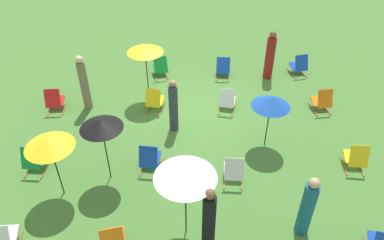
{
  "coord_description": "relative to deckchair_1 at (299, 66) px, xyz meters",
  "views": [
    {
      "loc": [
        -0.18,
        9.81,
        7.11
      ],
      "look_at": [
        0.0,
        1.2,
        0.5
      ],
      "focal_mm": 34.73,
      "sensor_mm": 36.0,
      "label": 1
    }
  ],
  "objects": [
    {
      "name": "umbrella_4",
      "position": [
        5.97,
        5.4,
        1.38
      ],
      "size": [
        1.04,
        1.04,
        1.87
      ],
      "color": "black",
      "rests_on": "ground"
    },
    {
      "name": "deckchair_5",
      "position": [
        -0.47,
        4.93,
        0.0
      ],
      "size": [
        0.52,
        0.79,
        0.83
      ],
      "rotation": [
        0.0,
        0.0,
        -0.07
      ],
      "color": "olive",
      "rests_on": "ground"
    },
    {
      "name": "deckchair_12",
      "position": [
        5.11,
        2.37,
        0.0
      ],
      "size": [
        0.6,
        0.83,
        0.83
      ],
      "rotation": [
        0.0,
        0.0,
        -0.17
      ],
      "color": "olive",
      "rests_on": "ground"
    },
    {
      "name": "deckchair_9",
      "position": [
        -0.26,
        2.3,
        0.0
      ],
      "size": [
        0.59,
        0.83,
        0.83
      ],
      "rotation": [
        0.0,
        0.0,
        0.16
      ],
      "color": "olive",
      "rests_on": "ground"
    },
    {
      "name": "deckchair_10",
      "position": [
        7.99,
        5.18,
        0.0
      ],
      "size": [
        0.51,
        0.78,
        0.83
      ],
      "rotation": [
        0.0,
        0.0,
        -0.05
      ],
      "color": "olive",
      "rests_on": "ground"
    },
    {
      "name": "umbrella_1",
      "position": [
        5.39,
        1.67,
        1.45
      ],
      "size": [
        1.14,
        1.14,
        1.94
      ],
      "color": "black",
      "rests_on": "ground"
    },
    {
      "name": "umbrella_2",
      "position": [
        1.77,
        3.99,
        1.12
      ],
      "size": [
        1.06,
        1.06,
        1.64
      ],
      "color": "black",
      "rests_on": "ground"
    },
    {
      "name": "deckchair_1",
      "position": [
        0.0,
        0.0,
        0.0
      ],
      "size": [
        0.64,
        0.85,
        0.83
      ],
      "rotation": [
        0.0,
        0.0,
        0.24
      ],
      "color": "olive",
      "rests_on": "ground"
    },
    {
      "name": "deckchair_8",
      "position": [
        8.31,
        2.45,
        0.0
      ],
      "size": [
        0.54,
        0.8,
        0.83
      ],
      "rotation": [
        0.0,
        0.0,
        0.09
      ],
      "color": "olive",
      "rests_on": "ground"
    },
    {
      "name": "deckchair_6",
      "position": [
        5.12,
        0.25,
        0.0
      ],
      "size": [
        0.67,
        0.86,
        0.83
      ],
      "rotation": [
        0.0,
        0.0,
        0.28
      ],
      "color": "olive",
      "rests_on": "ground"
    },
    {
      "name": "deckchair_3",
      "position": [
        2.79,
        5.47,
        0.0
      ],
      "size": [
        0.52,
        0.79,
        0.83
      ],
      "rotation": [
        0.0,
        0.0,
        -0.06
      ],
      "color": "olive",
      "rests_on": "ground"
    },
    {
      "name": "person_1",
      "position": [
        3.46,
        7.42,
        0.49
      ],
      "size": [
        0.39,
        0.39,
        1.79
      ],
      "rotation": [
        0.0,
        0.0,
        0.68
      ],
      "color": "black",
      "rests_on": "ground"
    },
    {
      "name": "deckchair_11",
      "position": [
        7.8,
        7.57,
        0.0
      ],
      "size": [
        0.57,
        0.81,
        0.83
      ],
      "rotation": [
        0.0,
        0.0,
        0.13
      ],
      "color": "olive",
      "rests_on": "ground"
    },
    {
      "name": "umbrella_3",
      "position": [
        3.95,
        7.02,
        1.46
      ],
      "size": [
        1.29,
        1.29,
        1.96
      ],
      "color": "black",
      "rests_on": "ground"
    },
    {
      "name": "person_0",
      "position": [
        1.17,
        0.22,
        0.49
      ],
      "size": [
        0.42,
        0.42,
        1.81
      ],
      "rotation": [
        0.0,
        0.0,
        0.31
      ],
      "color": "maroon",
      "rests_on": "ground"
    },
    {
      "name": "umbrella_0",
      "position": [
        7.04,
        5.96,
        1.29
      ],
      "size": [
        1.13,
        1.13,
        1.8
      ],
      "color": "black",
      "rests_on": "ground"
    },
    {
      "name": "deckchair_4",
      "position": [
        2.82,
        0.24,
        0.0
      ],
      "size": [
        0.51,
        0.78,
        0.83
      ],
      "rotation": [
        0.0,
        0.0,
        -0.05
      ],
      "color": "olive",
      "rests_on": "ground"
    },
    {
      "name": "person_4",
      "position": [
        1.35,
        6.97,
        0.42
      ],
      "size": [
        0.43,
        0.43,
        1.67
      ],
      "rotation": [
        0.0,
        0.0,
        3.8
      ],
      "color": "#195972",
      "rests_on": "ground"
    },
    {
      "name": "deckchair_14",
      "position": [
        4.96,
        5.07,
        0.0
      ],
      "size": [
        0.55,
        0.8,
        0.83
      ],
      "rotation": [
        0.0,
        0.0,
        -0.1
      ],
      "color": "olive",
      "rests_on": "ground"
    },
    {
      "name": "person_2",
      "position": [
        7.31,
        2.28,
        0.55
      ],
      "size": [
        0.37,
        0.37,
        1.88
      ],
      "rotation": [
        0.0,
        0.0,
        3.65
      ],
      "color": "#72664C",
      "rests_on": "ground"
    },
    {
      "name": "ground_plane",
      "position": [
        3.88,
        2.36,
        -0.37
      ],
      "size": [
        40.0,
        40.0,
        0.0
      ],
      "primitive_type": "plane",
      "color": "#477A33"
    },
    {
      "name": "person_3",
      "position": [
        4.43,
        3.35,
        0.45
      ],
      "size": [
        0.32,
        0.32,
        1.71
      ],
      "rotation": [
        0.0,
        0.0,
        4.49
      ],
      "color": "#333847",
      "rests_on": "ground"
    },
    {
      "name": "deckchair_13",
      "position": [
        2.78,
        2.33,
        0.0
      ],
      "size": [
        0.61,
        0.83,
        0.83
      ],
      "rotation": [
        0.0,
        0.0,
        -0.19
      ],
      "color": "olive",
      "rests_on": "ground"
    }
  ]
}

